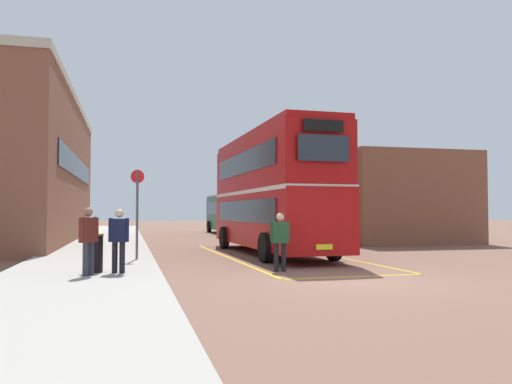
% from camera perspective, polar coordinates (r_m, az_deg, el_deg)
% --- Properties ---
extents(ground_plane, '(135.60, 135.60, 0.00)m').
position_cam_1_polar(ground_plane, '(26.51, -2.41, -5.85)').
color(ground_plane, brown).
extents(sidewalk_left, '(4.00, 57.60, 0.14)m').
position_cam_1_polar(sidewalk_left, '(28.38, -16.44, -5.38)').
color(sidewalk_left, '#A39E93').
rests_on(sidewalk_left, ground).
extents(brick_building_left, '(5.23, 20.56, 7.80)m').
position_cam_1_polar(brick_building_left, '(29.81, -24.29, 2.27)').
color(brick_building_left, brown).
rests_on(brick_building_left, ground).
extents(depot_building_right, '(7.04, 12.68, 4.84)m').
position_cam_1_polar(depot_building_right, '(32.09, 12.47, -0.84)').
color(depot_building_right, brown).
rests_on(depot_building_right, ground).
extents(double_decker_bus, '(2.91, 10.82, 4.75)m').
position_cam_1_polar(double_decker_bus, '(20.46, 1.70, 0.11)').
color(double_decker_bus, black).
rests_on(double_decker_bus, ground).
extents(single_deck_bus, '(2.69, 8.62, 3.02)m').
position_cam_1_polar(single_deck_bus, '(39.29, -2.93, -2.27)').
color(single_deck_bus, black).
rests_on(single_deck_bus, ground).
extents(pedestrian_boarding, '(0.55, 0.26, 1.65)m').
position_cam_1_polar(pedestrian_boarding, '(14.47, 2.70, -5.14)').
color(pedestrian_boarding, black).
rests_on(pedestrian_boarding, ground).
extents(pedestrian_waiting_near, '(0.51, 0.40, 1.61)m').
position_cam_1_polar(pedestrian_waiting_near, '(13.37, -15.09, -4.81)').
color(pedestrian_waiting_near, black).
rests_on(pedestrian_waiting_near, sidewalk_left).
extents(pedestrian_waiting_far, '(0.44, 0.51, 1.65)m').
position_cam_1_polar(pedestrian_waiting_far, '(13.06, -18.20, -4.73)').
color(pedestrian_waiting_far, '#2D2D38').
rests_on(pedestrian_waiting_far, sidewalk_left).
extents(litter_bin, '(0.43, 0.43, 0.98)m').
position_cam_1_polar(litter_bin, '(13.71, -17.57, -6.53)').
color(litter_bin, black).
rests_on(litter_bin, sidewalk_left).
extents(bus_stop_sign, '(0.44, 0.12, 2.92)m').
position_cam_1_polar(bus_stop_sign, '(17.09, -13.14, -1.50)').
color(bus_stop_sign, '#4C4C51').
rests_on(bus_stop_sign, sidewalk_left).
extents(bay_marking_yellow, '(4.39, 12.86, 0.01)m').
position_cam_1_polar(bay_marking_yellow, '(18.66, 3.42, -7.37)').
color(bay_marking_yellow, gold).
rests_on(bay_marking_yellow, ground).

